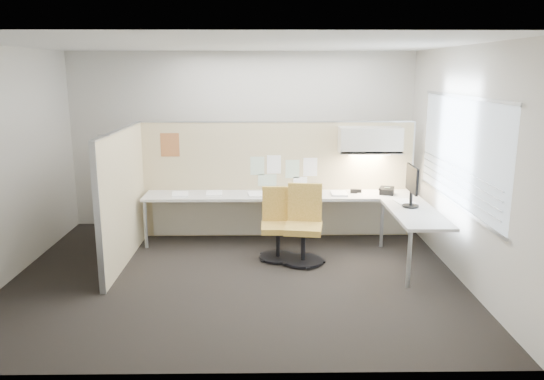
{
  "coord_description": "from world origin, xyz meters",
  "views": [
    {
      "loc": [
        0.36,
        -6.29,
        2.52
      ],
      "look_at": [
        0.46,
        0.8,
        0.9
      ],
      "focal_mm": 35.0,
      "sensor_mm": 36.0,
      "label": 1
    }
  ],
  "objects_px": {
    "desk": "(304,205)",
    "monitor": "(412,184)",
    "chair_left": "(278,226)",
    "chair_right": "(304,227)",
    "phone": "(386,191)"
  },
  "relations": [
    {
      "from": "desk",
      "to": "phone",
      "type": "xyz_separation_m",
      "value": [
        1.21,
        0.11,
        0.18
      ]
    },
    {
      "from": "desk",
      "to": "monitor",
      "type": "height_order",
      "value": "monitor"
    },
    {
      "from": "chair_left",
      "to": "phone",
      "type": "relative_size",
      "value": 3.63
    },
    {
      "from": "chair_right",
      "to": "desk",
      "type": "bearing_deg",
      "value": 93.91
    },
    {
      "from": "chair_left",
      "to": "chair_right",
      "type": "xyz_separation_m",
      "value": [
        0.34,
        -0.15,
        0.03
      ]
    },
    {
      "from": "desk",
      "to": "chair_left",
      "type": "height_order",
      "value": "chair_left"
    },
    {
      "from": "monitor",
      "to": "phone",
      "type": "height_order",
      "value": "monitor"
    },
    {
      "from": "chair_left",
      "to": "chair_right",
      "type": "relative_size",
      "value": 0.93
    },
    {
      "from": "monitor",
      "to": "phone",
      "type": "relative_size",
      "value": 2.11
    },
    {
      "from": "chair_left",
      "to": "monitor",
      "type": "relative_size",
      "value": 1.72
    },
    {
      "from": "chair_left",
      "to": "monitor",
      "type": "height_order",
      "value": "monitor"
    },
    {
      "from": "phone",
      "to": "monitor",
      "type": "bearing_deg",
      "value": -58.88
    },
    {
      "from": "monitor",
      "to": "desk",
      "type": "bearing_deg",
      "value": 66.5
    },
    {
      "from": "monitor",
      "to": "phone",
      "type": "xyz_separation_m",
      "value": [
        -0.16,
        0.74,
        -0.27
      ]
    },
    {
      "from": "chair_left",
      "to": "monitor",
      "type": "distance_m",
      "value": 1.87
    }
  ]
}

